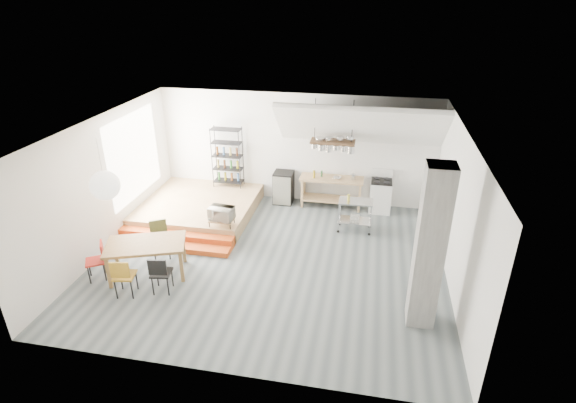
% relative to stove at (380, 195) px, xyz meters
% --- Properties ---
extents(floor, '(8.00, 8.00, 0.00)m').
position_rel_stove_xyz_m(floor, '(-2.50, -3.16, -0.48)').
color(floor, '#4C5558').
rests_on(floor, ground).
extents(wall_back, '(8.00, 0.04, 3.20)m').
position_rel_stove_xyz_m(wall_back, '(-2.50, 0.34, 1.12)').
color(wall_back, silver).
rests_on(wall_back, ground).
extents(wall_left, '(0.04, 7.00, 3.20)m').
position_rel_stove_xyz_m(wall_left, '(-6.50, -3.16, 1.12)').
color(wall_left, silver).
rests_on(wall_left, ground).
extents(wall_right, '(0.04, 7.00, 3.20)m').
position_rel_stove_xyz_m(wall_right, '(1.50, -3.16, 1.12)').
color(wall_right, silver).
rests_on(wall_right, ground).
extents(ceiling, '(8.00, 7.00, 0.02)m').
position_rel_stove_xyz_m(ceiling, '(-2.50, -3.16, 2.72)').
color(ceiling, white).
rests_on(ceiling, wall_back).
extents(slope_ceiling, '(4.40, 1.44, 1.32)m').
position_rel_stove_xyz_m(slope_ceiling, '(-0.70, -0.26, 2.07)').
color(slope_ceiling, white).
rests_on(slope_ceiling, wall_back).
extents(window_pane, '(0.02, 2.50, 2.20)m').
position_rel_stove_xyz_m(window_pane, '(-6.48, -1.66, 1.32)').
color(window_pane, white).
rests_on(window_pane, wall_left).
extents(platform, '(3.00, 3.00, 0.40)m').
position_rel_stove_xyz_m(platform, '(-5.00, -1.16, -0.28)').
color(platform, '#A27E51').
rests_on(platform, ground).
extents(step_lower, '(3.00, 0.35, 0.13)m').
position_rel_stove_xyz_m(step_lower, '(-5.00, -3.11, -0.41)').
color(step_lower, '#C34916').
rests_on(step_lower, ground).
extents(step_upper, '(3.00, 0.35, 0.27)m').
position_rel_stove_xyz_m(step_upper, '(-5.00, -2.76, -0.35)').
color(step_upper, '#C34916').
rests_on(step_upper, ground).
extents(concrete_column, '(0.50, 0.50, 3.20)m').
position_rel_stove_xyz_m(concrete_column, '(0.80, -4.66, 1.12)').
color(concrete_column, slate).
rests_on(concrete_column, ground).
extents(kitchen_counter, '(1.80, 0.60, 0.91)m').
position_rel_stove_xyz_m(kitchen_counter, '(-1.40, -0.01, 0.15)').
color(kitchen_counter, '#A27E51').
rests_on(kitchen_counter, ground).
extents(stove, '(0.60, 0.60, 1.18)m').
position_rel_stove_xyz_m(stove, '(0.00, 0.00, 0.00)').
color(stove, white).
rests_on(stove, ground).
extents(pot_rack, '(1.20, 0.50, 1.43)m').
position_rel_stove_xyz_m(pot_rack, '(-1.37, -0.23, 1.50)').
color(pot_rack, '#432A1A').
rests_on(pot_rack, ceiling).
extents(wire_shelving, '(0.88, 0.38, 1.80)m').
position_rel_stove_xyz_m(wire_shelving, '(-4.50, 0.04, 0.85)').
color(wire_shelving, black).
rests_on(wire_shelving, platform).
extents(microwave_shelf, '(0.60, 0.40, 0.16)m').
position_rel_stove_xyz_m(microwave_shelf, '(-3.90, -2.41, 0.07)').
color(microwave_shelf, '#A27E51').
rests_on(microwave_shelf, platform).
extents(paper_lantern, '(0.60, 0.60, 0.60)m').
position_rel_stove_xyz_m(paper_lantern, '(-5.58, -4.42, 1.72)').
color(paper_lantern, white).
rests_on(paper_lantern, ceiling).
extents(dining_table, '(1.89, 1.45, 0.79)m').
position_rel_stove_xyz_m(dining_table, '(-5.01, -4.21, 0.23)').
color(dining_table, brown).
rests_on(dining_table, ground).
extents(chair_mustard, '(0.48, 0.48, 0.89)m').
position_rel_stove_xyz_m(chair_mustard, '(-5.12, -5.05, 0.05)').
color(chair_mustard, '#B17F1E').
rests_on(chair_mustard, ground).
extents(chair_black, '(0.46, 0.46, 0.87)m').
position_rel_stove_xyz_m(chair_black, '(-4.43, -4.80, 0.04)').
color(chair_black, black).
rests_on(chair_black, ground).
extents(chair_olive, '(0.56, 0.56, 0.90)m').
position_rel_stove_xyz_m(chair_olive, '(-5.09, -3.44, 0.06)').
color(chair_olive, brown).
rests_on(chair_olive, ground).
extents(chair_red, '(0.54, 0.54, 0.86)m').
position_rel_stove_xyz_m(chair_red, '(-5.99, -4.55, 0.04)').
color(chair_red, red).
rests_on(chair_red, ground).
extents(rolling_cart, '(0.88, 0.50, 0.86)m').
position_rel_stove_xyz_m(rolling_cart, '(-0.64, -1.31, 0.08)').
color(rolling_cart, silver).
rests_on(rolling_cart, ground).
extents(mini_fridge, '(0.56, 0.56, 0.95)m').
position_rel_stove_xyz_m(mini_fridge, '(-2.82, 0.04, -0.00)').
color(mini_fridge, black).
rests_on(mini_fridge, ground).
extents(microwave, '(0.64, 0.46, 0.33)m').
position_rel_stove_xyz_m(microwave, '(-3.90, -2.41, 0.25)').
color(microwave, beige).
rests_on(microwave, microwave_shelf).
extents(bowl, '(0.28, 0.28, 0.05)m').
position_rel_stove_xyz_m(bowl, '(-1.24, -0.06, 0.46)').
color(bowl, silver).
rests_on(bowl, kitchen_counter).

